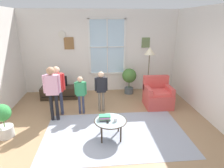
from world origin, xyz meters
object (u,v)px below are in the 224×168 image
armchair (158,96)px  person_pink_shirt (52,88)px  person_black_shirt (101,87)px  book_stack (105,117)px  potted_plant_by_window (129,78)px  cup (115,120)px  potted_plant_corner (3,120)px  coffee_table (110,121)px  person_green_shirt (81,91)px  remote_near_books (107,121)px  person_red_shirt (57,85)px  tv_stand (60,92)px  television (59,81)px  floor_lamp (149,56)px

armchair → person_pink_shirt: (-2.89, -0.60, 0.56)m
armchair → person_pink_shirt: person_pink_shirt is taller
person_pink_shirt → person_black_shirt: 1.28m
book_stack → potted_plant_by_window: bearing=68.7°
cup → potted_plant_corner: potted_plant_corner is taller
coffee_table → person_black_shirt: 1.33m
potted_plant_corner → person_green_shirt: bearing=30.8°
remote_near_books → person_black_shirt: size_ratio=0.12×
armchair → person_red_shirt: bearing=-173.8°
tv_stand → cup: (1.58, -2.41, 0.26)m
tv_stand → television: 0.39m
person_black_shirt → person_pink_shirt: bearing=-162.4°
remote_near_books → potted_plant_corner: 2.25m
cup → person_green_shirt: 1.49m
tv_stand → potted_plant_corner: bearing=-111.1°
television → coffee_table: television is taller
remote_near_books → person_pink_shirt: size_ratio=0.10×
potted_plant_by_window → floor_lamp: 1.13m
cup → remote_near_books: (-0.18, -0.01, -0.03)m
coffee_table → potted_plant_corner: (-2.30, 0.23, 0.03)m
potted_plant_by_window → person_black_shirt: bearing=-127.7°
television → person_red_shirt: person_red_shirt is taller
person_green_shirt → potted_plant_corner: 1.89m
coffee_table → remote_near_books: remote_near_books is taller
cup → person_black_shirt: size_ratio=0.07×
television → person_black_shirt: 1.73m
remote_near_books → television: bearing=120.2°
person_pink_shirt → potted_plant_by_window: person_pink_shirt is taller
coffee_table → remote_near_books: (-0.08, -0.06, 0.04)m
coffee_table → floor_lamp: size_ratio=0.42×
floor_lamp → person_pink_shirt: bearing=-157.5°
cup → floor_lamp: bearing=58.6°
coffee_table → person_red_shirt: size_ratio=0.53×
cup → person_pink_shirt: 1.79m
armchair → coffee_table: (-1.53, -1.49, 0.06)m
cup → person_red_shirt: bearing=138.4°
person_pink_shirt → potted_plant_by_window: 2.81m
person_black_shirt → potted_plant_by_window: size_ratio=1.30×
floor_lamp → armchair: bearing=-72.0°
book_stack → person_green_shirt: (-0.58, 1.14, 0.20)m
coffee_table → person_red_shirt: bearing=137.4°
armchair → floor_lamp: (-0.17, 0.52, 1.08)m
person_red_shirt → potted_plant_corner: person_red_shirt is taller
book_stack → remote_near_books: 0.12m
floor_lamp → cup: bearing=-121.4°
person_green_shirt → person_black_shirt: (0.55, 0.08, 0.06)m
television → coffee_table: size_ratio=0.75×
book_stack → potted_plant_by_window: 2.72m
tv_stand → potted_plant_corner: 2.29m
person_green_shirt → person_red_shirt: bearing=-179.6°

